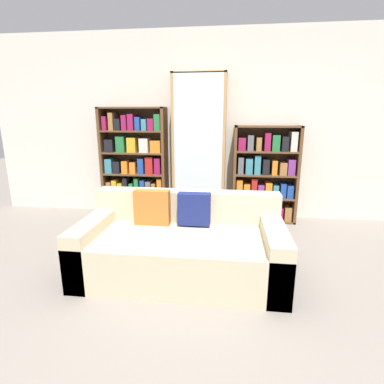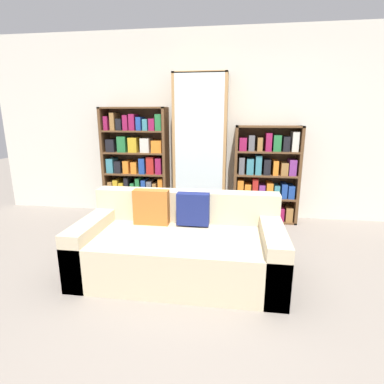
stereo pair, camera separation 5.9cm
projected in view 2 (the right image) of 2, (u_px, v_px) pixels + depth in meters
name	position (u px, v px, depth m)	size (l,w,h in m)	color
ground_plane	(195.00, 295.00, 2.59)	(16.00, 16.00, 0.00)	gray
wall_back	(215.00, 127.00, 4.43)	(6.91, 0.06, 2.70)	silver
couch	(180.00, 246.00, 2.92)	(1.92, 0.98, 0.78)	beige
bookshelf_left	(137.00, 165.00, 4.54)	(0.98, 0.32, 1.63)	brown
display_cabinet	(200.00, 150.00, 4.33)	(0.75, 0.36, 2.08)	#AD7F4C
bookshelf_right	(266.00, 177.00, 4.31)	(0.91, 0.32, 1.38)	brown
wine_bottle	(224.00, 220.00, 4.02)	(0.08, 0.08, 0.36)	black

